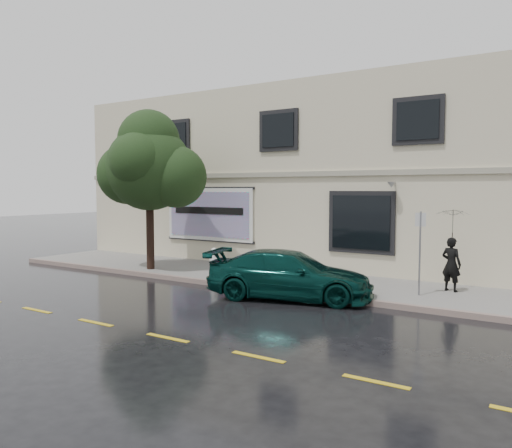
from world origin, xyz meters
The scene contains 12 objects.
ground centered at (0.00, 0.00, 0.00)m, with size 90.00×90.00×0.00m, color black.
sidewalk centered at (0.00, 3.25, 0.07)m, with size 20.00×3.50×0.15m, color gray.
curb centered at (0.00, 1.50, 0.07)m, with size 20.00×0.18×0.16m, color slate.
road_marking centered at (0.00, -3.50, 0.01)m, with size 19.00×0.12×0.01m, color gold.
building centered at (0.00, 9.00, 3.50)m, with size 20.00×8.12×7.00m.
billboard centered at (-3.20, 4.92, 2.05)m, with size 4.30×0.16×2.20m.
car centered at (2.54, 1.13, 0.67)m, with size 2.04×4.62×1.34m, color #072F2B.
pedestrian centered at (6.32, 3.81, 0.93)m, with size 0.57×0.37×1.55m, color black.
umbrella centered at (6.32, 3.81, 2.04)m, with size 0.93×0.93×0.69m, color black.
street_tree centered at (-3.80, 2.20, 3.81)m, with size 3.08×3.08×5.22m.
fire_hydrant centered at (-1.50, 3.00, 0.56)m, with size 0.34×0.32×0.84m.
sign_pole centered at (5.69, 2.79, 1.55)m, with size 0.28×0.10×2.30m.
Camera 1 is at (9.10, -11.05, 3.06)m, focal length 35.00 mm.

